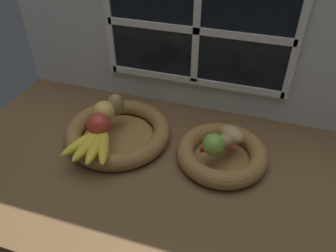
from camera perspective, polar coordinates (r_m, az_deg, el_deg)
The scene contains 12 objects.
ground_plane at distance 109.44cm, azimuth 0.57°, elevation -5.31°, with size 140.00×90.00×3.00cm, color brown.
back_wall at distance 117.79cm, azimuth 5.11°, elevation 14.99°, with size 140.00×4.60×55.00cm.
fruit_bowl_left at distance 113.83cm, azimuth -8.55°, elevation -1.09°, with size 35.39×35.39×5.53cm.
fruit_bowl_right at distance 105.75cm, azimuth 9.24°, elevation -4.77°, with size 28.46×28.46×5.53cm.
apple_red_front at distance 107.07cm, azimuth -11.82°, elevation 0.22°, with size 7.70×7.70×7.70cm, color #B73828.
apple_golden_left at distance 112.82cm, azimuth -10.98°, elevation 2.42°, with size 7.39×7.39×7.39cm, color #DBB756.
pear_brown at distance 114.75cm, azimuth -8.96°, elevation 3.60°, with size 5.50×6.11×8.22cm, color olive.
banana_bunch_front at distance 103.60cm, azimuth -12.64°, elevation -2.94°, with size 16.34×18.54×3.38cm.
potato_back at distance 105.37cm, azimuth 10.91°, elevation -1.41°, with size 8.27×5.68×4.62cm, color tan.
potato_large at distance 102.32cm, azimuth 9.53°, elevation -2.61°, with size 7.36×4.62×4.61cm, color #A38451.
lime_near at distance 99.09cm, azimuth 7.86°, elevation -3.17°, with size 6.73×6.73×6.73cm, color #7AAD3D.
chili_pepper at distance 101.97cm, azimuth 9.11°, elevation -3.77°, with size 1.78×1.78×12.75cm, color red.
Camera 1 is at (23.23, -76.38, 73.36)cm, focal length 35.50 mm.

